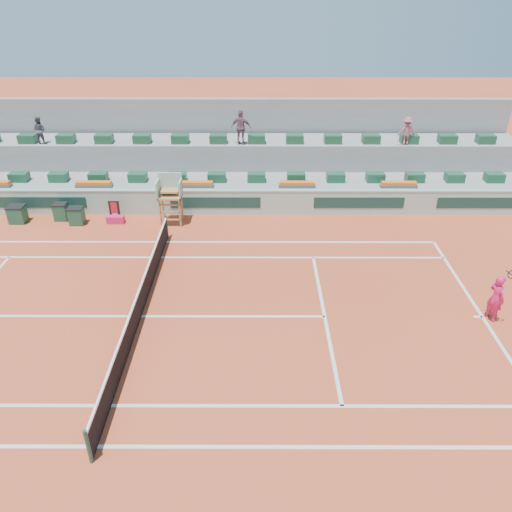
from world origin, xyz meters
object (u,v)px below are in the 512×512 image
at_px(player_bag, 116,219).
at_px(tennis_player, 496,298).
at_px(umpire_chair, 170,192).
at_px(drink_cooler_a, 76,216).

height_order(player_bag, tennis_player, tennis_player).
distance_m(player_bag, umpire_chair, 3.03).
xyz_separation_m(drink_cooler_a, tennis_player, (16.62, -7.40, 0.44)).
relative_size(umpire_chair, tennis_player, 1.05).
distance_m(drink_cooler_a, tennis_player, 18.19).
relative_size(player_bag, drink_cooler_a, 0.96).
bearing_deg(umpire_chair, player_bag, -178.36).
bearing_deg(drink_cooler_a, player_bag, 3.46).
bearing_deg(umpire_chair, drink_cooler_a, -177.64).
bearing_deg(tennis_player, drink_cooler_a, 155.99).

